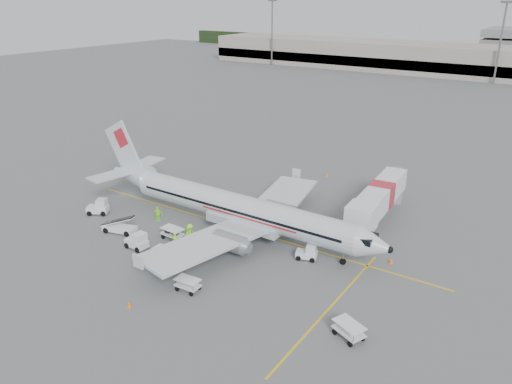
{
  "coord_description": "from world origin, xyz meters",
  "views": [
    {
      "loc": [
        28.0,
        -40.26,
        23.96
      ],
      "look_at": [
        0.0,
        2.0,
        3.8
      ],
      "focal_mm": 35.0,
      "sensor_mm": 36.0,
      "label": 1
    }
  ],
  "objects_px": {
    "aircraft": "(240,191)",
    "jet_bridge": "(380,203)",
    "tug_fore": "(307,252)",
    "tug_mid": "(136,240)",
    "tug_aft": "(98,206)",
    "belt_loader": "(119,221)"
  },
  "relations": [
    {
      "from": "jet_bridge",
      "to": "tug_aft",
      "type": "relative_size",
      "value": 7.17
    },
    {
      "from": "tug_aft",
      "to": "tug_fore",
      "type": "bearing_deg",
      "value": -21.7
    },
    {
      "from": "aircraft",
      "to": "tug_mid",
      "type": "height_order",
      "value": "aircraft"
    },
    {
      "from": "jet_bridge",
      "to": "belt_loader",
      "type": "bearing_deg",
      "value": -144.9
    },
    {
      "from": "tug_fore",
      "to": "tug_mid",
      "type": "bearing_deg",
      "value": -171.26
    },
    {
      "from": "belt_loader",
      "to": "tug_mid",
      "type": "xyz_separation_m",
      "value": [
        4.2,
        -1.55,
        -0.4
      ]
    },
    {
      "from": "tug_fore",
      "to": "tug_mid",
      "type": "relative_size",
      "value": 0.87
    },
    {
      "from": "aircraft",
      "to": "tug_aft",
      "type": "bearing_deg",
      "value": -162.56
    },
    {
      "from": "aircraft",
      "to": "tug_fore",
      "type": "bearing_deg",
      "value": -6.6
    },
    {
      "from": "belt_loader",
      "to": "tug_fore",
      "type": "xyz_separation_m",
      "value": [
        19.57,
        5.96,
        -0.52
      ]
    },
    {
      "from": "jet_bridge",
      "to": "tug_mid",
      "type": "relative_size",
      "value": 7.4
    },
    {
      "from": "belt_loader",
      "to": "tug_mid",
      "type": "relative_size",
      "value": 2.07
    },
    {
      "from": "tug_fore",
      "to": "tug_mid",
      "type": "distance_m",
      "value": 17.1
    },
    {
      "from": "belt_loader",
      "to": "tug_aft",
      "type": "height_order",
      "value": "belt_loader"
    },
    {
      "from": "tug_aft",
      "to": "belt_loader",
      "type": "bearing_deg",
      "value": -49.23
    },
    {
      "from": "belt_loader",
      "to": "tug_aft",
      "type": "relative_size",
      "value": 2.0
    },
    {
      "from": "aircraft",
      "to": "tug_aft",
      "type": "relative_size",
      "value": 14.91
    },
    {
      "from": "tug_mid",
      "to": "jet_bridge",
      "type": "bearing_deg",
      "value": 50.2
    },
    {
      "from": "belt_loader",
      "to": "tug_mid",
      "type": "height_order",
      "value": "belt_loader"
    },
    {
      "from": "aircraft",
      "to": "belt_loader",
      "type": "xyz_separation_m",
      "value": [
        -10.95,
        -7.05,
        -3.61
      ]
    },
    {
      "from": "aircraft",
      "to": "jet_bridge",
      "type": "xyz_separation_m",
      "value": [
        11.32,
        11.15,
        -2.66
      ]
    },
    {
      "from": "aircraft",
      "to": "jet_bridge",
      "type": "bearing_deg",
      "value": 45.17
    }
  ]
}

